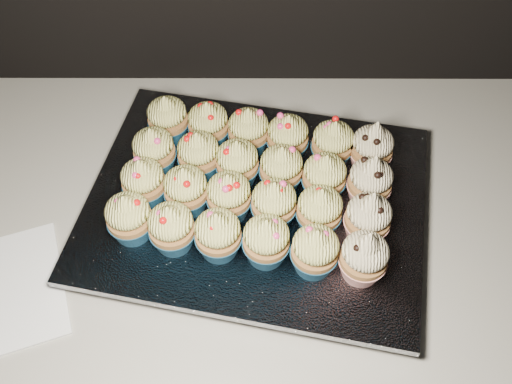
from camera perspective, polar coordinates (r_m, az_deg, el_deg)
cabinet at (r=1.27m, az=-3.88°, el=-14.42°), size 2.40×0.60×0.86m
worktop at (r=0.87m, az=-5.47°, el=-2.93°), size 2.44×0.64×0.04m
baking_tray at (r=0.85m, az=-0.00°, el=-1.59°), size 0.50×0.42×0.02m
foil_lining at (r=0.83m, az=-0.00°, el=-0.91°), size 0.55×0.46×0.01m
cupcake_0 at (r=0.78m, az=-12.57°, el=-2.48°), size 0.06×0.06×0.08m
cupcake_1 at (r=0.76m, az=-8.44°, el=-3.54°), size 0.06×0.06×0.08m
cupcake_2 at (r=0.75m, az=-3.81°, el=-4.24°), size 0.06×0.06×0.08m
cupcake_3 at (r=0.74m, az=1.03°, el=-4.86°), size 0.06×0.06×0.08m
cupcake_4 at (r=0.74m, az=5.91°, el=-5.86°), size 0.06×0.06×0.08m
cupcake_5 at (r=0.74m, az=10.75°, el=-6.36°), size 0.06×0.06×0.10m
cupcake_6 at (r=0.81m, az=-11.17°, el=1.01°), size 0.06×0.06×0.08m
cupcake_7 at (r=0.80m, az=-7.01°, el=0.23°), size 0.06×0.06×0.08m
cupcake_8 at (r=0.78m, az=-2.72°, el=-0.39°), size 0.06×0.06×0.08m
cupcake_9 at (r=0.78m, az=1.80°, el=-1.17°), size 0.06×0.06×0.08m
cupcake_10 at (r=0.77m, az=6.35°, el=-1.84°), size 0.06×0.06×0.08m
cupcake_11 at (r=0.77m, az=11.14°, el=-2.50°), size 0.06×0.06×0.10m
cupcake_12 at (r=0.85m, az=-10.15°, el=4.10°), size 0.06×0.06×0.08m
cupcake_13 at (r=0.83m, az=-5.74°, el=3.72°), size 0.06×0.06×0.08m
cupcake_14 at (r=0.82m, az=-1.87°, el=2.93°), size 0.06×0.06×0.08m
cupcake_15 at (r=0.81m, az=2.53°, el=2.35°), size 0.06×0.06×0.08m
cupcake_16 at (r=0.81m, az=6.83°, el=1.50°), size 0.06×0.06×0.08m
cupcake_17 at (r=0.81m, az=11.34°, el=1.08°), size 0.06×0.06×0.10m
cupcake_18 at (r=0.89m, az=-8.81°, el=7.25°), size 0.06×0.06×0.08m
cupcake_19 at (r=0.87m, az=-4.78°, el=6.74°), size 0.06×0.06×0.08m
cupcake_20 at (r=0.86m, az=-0.75°, el=6.14°), size 0.06×0.06×0.08m
cupcake_21 at (r=0.85m, az=3.19°, el=5.48°), size 0.06×0.06×0.08m
cupcake_22 at (r=0.85m, az=7.67°, el=4.82°), size 0.06×0.06×0.08m
cupcake_23 at (r=0.85m, az=11.51°, el=4.36°), size 0.06×0.06×0.10m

